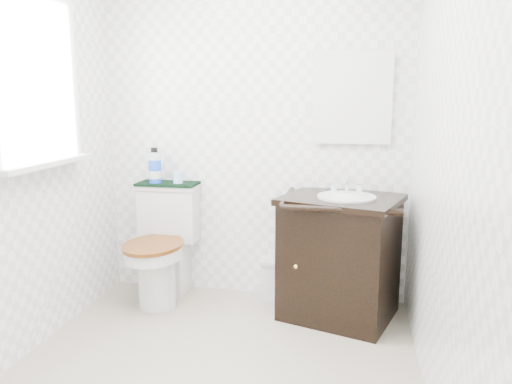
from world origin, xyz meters
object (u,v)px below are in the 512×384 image
(mouthwash_bottle, at_px, (155,167))
(cup, at_px, (178,177))
(toilet, at_px, (164,251))
(trash_bin, at_px, (275,279))
(vanity, at_px, (340,254))

(mouthwash_bottle, relative_size, cup, 2.95)
(toilet, distance_m, trash_bin, 0.84)
(toilet, xyz_separation_m, trash_bin, (0.80, 0.13, -0.21))
(toilet, distance_m, cup, 0.54)
(mouthwash_bottle, bearing_deg, toilet, -48.90)
(toilet, height_order, vanity, vanity)
(toilet, xyz_separation_m, vanity, (1.26, -0.06, 0.07))
(mouthwash_bottle, xyz_separation_m, cup, (0.17, 0.02, -0.07))
(cup, bearing_deg, trash_bin, 1.50)
(mouthwash_bottle, bearing_deg, trash_bin, 2.56)
(toilet, bearing_deg, vanity, -2.86)
(trash_bin, distance_m, cup, 1.02)
(vanity, xyz_separation_m, cup, (-1.18, 0.18, 0.45))
(toilet, bearing_deg, trash_bin, 9.49)
(toilet, relative_size, mouthwash_bottle, 3.20)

